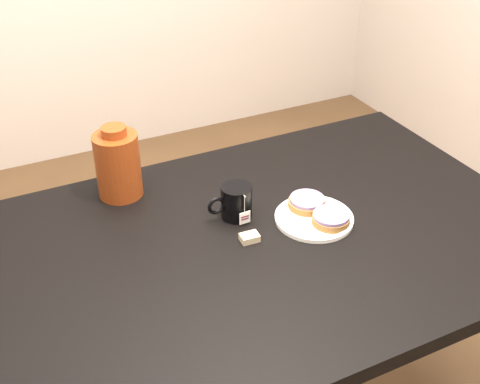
{
  "coord_description": "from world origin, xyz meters",
  "views": [
    {
      "loc": [
        -0.57,
        -1.03,
        1.64
      ],
      "look_at": [
        -0.0,
        0.12,
        0.81
      ],
      "focal_mm": 45.0,
      "sensor_mm": 36.0,
      "label": 1
    }
  ],
  "objects_px": {
    "plate": "(314,217)",
    "bagel_front": "(331,219)",
    "bagel_back": "(307,202)",
    "bagel_package": "(118,164)",
    "teabag_pouch": "(250,238)",
    "mug": "(236,202)",
    "table": "(261,263)"
  },
  "relations": [
    {
      "from": "plate",
      "to": "teabag_pouch",
      "type": "xyz_separation_m",
      "value": [
        -0.19,
        -0.0,
        0.0
      ]
    },
    {
      "from": "bagel_back",
      "to": "teabag_pouch",
      "type": "height_order",
      "value": "bagel_back"
    },
    {
      "from": "bagel_back",
      "to": "mug",
      "type": "relative_size",
      "value": 1.0
    },
    {
      "from": "mug",
      "to": "bagel_back",
      "type": "bearing_deg",
      "value": -18.92
    },
    {
      "from": "bagel_back",
      "to": "mug",
      "type": "xyz_separation_m",
      "value": [
        -0.18,
        0.06,
        0.02
      ]
    },
    {
      "from": "table",
      "to": "teabag_pouch",
      "type": "height_order",
      "value": "teabag_pouch"
    },
    {
      "from": "bagel_back",
      "to": "mug",
      "type": "distance_m",
      "value": 0.19
    },
    {
      "from": "table",
      "to": "bagel_back",
      "type": "relative_size",
      "value": 11.55
    },
    {
      "from": "bagel_front",
      "to": "teabag_pouch",
      "type": "distance_m",
      "value": 0.21
    },
    {
      "from": "teabag_pouch",
      "to": "plate",
      "type": "bearing_deg",
      "value": 1.52
    },
    {
      "from": "plate",
      "to": "teabag_pouch",
      "type": "bearing_deg",
      "value": -178.48
    },
    {
      "from": "table",
      "to": "bagel_package",
      "type": "distance_m",
      "value": 0.46
    },
    {
      "from": "bagel_front",
      "to": "bagel_package",
      "type": "relative_size",
      "value": 0.66
    },
    {
      "from": "plate",
      "to": "bagel_front",
      "type": "relative_size",
      "value": 1.5
    },
    {
      "from": "bagel_front",
      "to": "bagel_package",
      "type": "distance_m",
      "value": 0.57
    },
    {
      "from": "table",
      "to": "mug",
      "type": "distance_m",
      "value": 0.17
    },
    {
      "from": "table",
      "to": "bagel_back",
      "type": "xyz_separation_m",
      "value": [
        0.16,
        0.05,
        0.11
      ]
    },
    {
      "from": "mug",
      "to": "bagel_package",
      "type": "distance_m",
      "value": 0.33
    },
    {
      "from": "plate",
      "to": "bagel_back",
      "type": "xyz_separation_m",
      "value": [
        0.01,
        0.05,
        0.02
      ]
    },
    {
      "from": "bagel_front",
      "to": "teabag_pouch",
      "type": "xyz_separation_m",
      "value": [
        -0.21,
        0.04,
        -0.02
      ]
    },
    {
      "from": "mug",
      "to": "teabag_pouch",
      "type": "relative_size",
      "value": 2.7
    },
    {
      "from": "table",
      "to": "plate",
      "type": "height_order",
      "value": "plate"
    },
    {
      "from": "bagel_front",
      "to": "plate",
      "type": "bearing_deg",
      "value": 117.38
    },
    {
      "from": "bagel_back",
      "to": "bagel_package",
      "type": "bearing_deg",
      "value": 144.98
    },
    {
      "from": "bagel_front",
      "to": "teabag_pouch",
      "type": "relative_size",
      "value": 2.96
    },
    {
      "from": "bagel_back",
      "to": "teabag_pouch",
      "type": "distance_m",
      "value": 0.2
    },
    {
      "from": "plate",
      "to": "teabag_pouch",
      "type": "distance_m",
      "value": 0.19
    },
    {
      "from": "table",
      "to": "mug",
      "type": "bearing_deg",
      "value": 100.85
    },
    {
      "from": "plate",
      "to": "bagel_package",
      "type": "xyz_separation_m",
      "value": [
        -0.4,
        0.33,
        0.09
      ]
    },
    {
      "from": "table",
      "to": "bagel_front",
      "type": "distance_m",
      "value": 0.21
    },
    {
      "from": "bagel_package",
      "to": "plate",
      "type": "bearing_deg",
      "value": -39.57
    },
    {
      "from": "bagel_front",
      "to": "teabag_pouch",
      "type": "bearing_deg",
      "value": 169.98
    }
  ]
}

